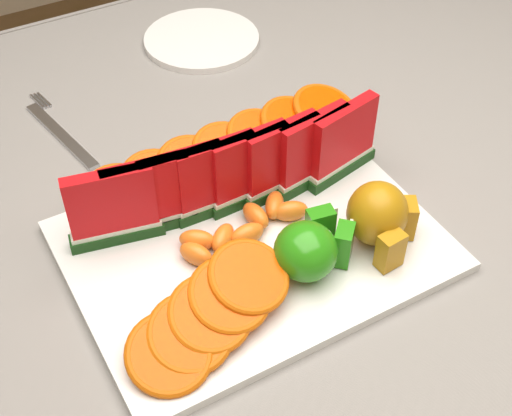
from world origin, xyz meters
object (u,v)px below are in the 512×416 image
object	(u,v)px
pear_cluster	(380,216)
fork	(59,132)
apple_cluster	(310,248)
side_plate	(202,40)
platter	(253,246)

from	to	relation	value
pear_cluster	fork	xyz separation A→B (m)	(-0.24, 0.38, -0.05)
fork	apple_cluster	bearing A→B (deg)	-67.48
apple_cluster	side_plate	distance (m)	0.50
platter	fork	world-z (taller)	platter
side_plate	fork	xyz separation A→B (m)	(-0.27, -0.11, -0.00)
platter	pear_cluster	distance (m)	0.14
platter	pear_cluster	bearing A→B (deg)	-28.05
platter	side_plate	size ratio (longest dim) A/B	1.73
side_plate	pear_cluster	bearing A→B (deg)	-92.80
platter	fork	bearing A→B (deg)	111.44
apple_cluster	pear_cluster	distance (m)	0.09
side_plate	fork	bearing A→B (deg)	-157.68
pear_cluster	fork	size ratio (longest dim) A/B	0.49
platter	apple_cluster	world-z (taller)	apple_cluster
platter	apple_cluster	size ratio (longest dim) A/B	3.79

